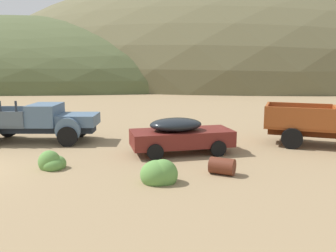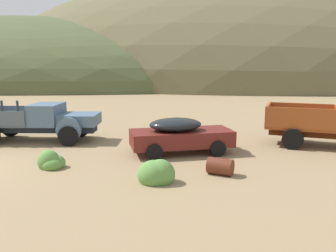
# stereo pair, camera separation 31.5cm
# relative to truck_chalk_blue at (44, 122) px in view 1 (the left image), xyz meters

# --- Properties ---
(hill_distant) EXTENTS (118.99, 59.26, 25.12)m
(hill_distant) POSITION_rel_truck_chalk_blue_xyz_m (-30.54, 51.81, -1.00)
(hill_distant) COLOR #4C5633
(hill_distant) RESTS_ON ground
(hill_far_right) EXTENTS (113.58, 84.80, 43.87)m
(hill_far_right) POSITION_rel_truck_chalk_blue_xyz_m (15.11, 68.03, -1.00)
(hill_far_right) COLOR brown
(hill_far_right) RESTS_ON ground
(truck_chalk_blue) EXTENTS (6.38, 2.80, 2.16)m
(truck_chalk_blue) POSITION_rel_truck_chalk_blue_xyz_m (0.00, 0.00, 0.00)
(truck_chalk_blue) COLOR #262D39
(truck_chalk_blue) RESTS_ON ground
(car_oxblood) EXTENTS (4.92, 3.08, 1.57)m
(car_oxblood) POSITION_rel_truck_chalk_blue_xyz_m (7.11, -1.71, -0.19)
(car_oxblood) COLOR maroon
(car_oxblood) RESTS_ON ground
(oil_drum_tipped) EXTENTS (1.02, 0.86, 0.60)m
(oil_drum_tipped) POSITION_rel_truck_chalk_blue_xyz_m (8.56, -4.62, -0.71)
(oil_drum_tipped) COLOR #5B2819
(oil_drum_tipped) RESTS_ON ground
(bush_lone_scrub) EXTENTS (1.02, 0.85, 0.89)m
(bush_lone_scrub) POSITION_rel_truck_chalk_blue_xyz_m (2.26, -4.46, -0.80)
(bush_lone_scrub) COLOR #5B8E42
(bush_lone_scrub) RESTS_ON ground
(bush_between_trucks) EXTENTS (1.26, 1.00, 1.01)m
(bush_between_trucks) POSITION_rel_truck_chalk_blue_xyz_m (6.43, -5.66, -0.73)
(bush_between_trucks) COLOR #5B8E42
(bush_between_trucks) RESTS_ON ground
(bush_back_edge) EXTENTS (0.78, 0.70, 0.76)m
(bush_back_edge) POSITION_rel_truck_chalk_blue_xyz_m (-0.82, 4.71, -0.81)
(bush_back_edge) COLOR olive
(bush_back_edge) RESTS_ON ground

